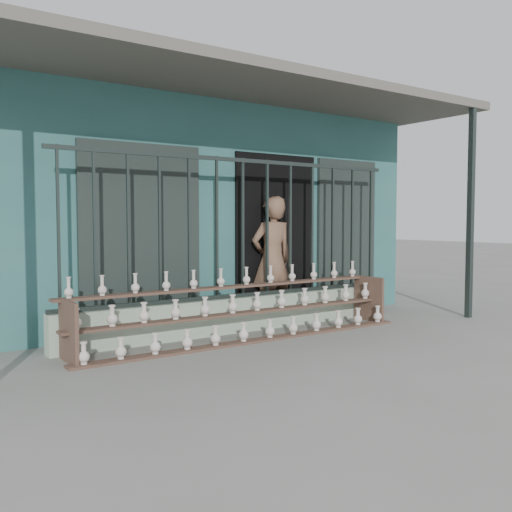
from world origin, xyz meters
TOP-DOWN VIEW (x-y plane):
  - ground at (0.00, 0.00)m, footprint 60.00×60.00m
  - workshop_building at (0.00, 4.23)m, footprint 7.40×6.60m
  - parapet_wall at (0.00, 1.30)m, footprint 5.00×0.20m
  - security_fence at (-0.00, 1.30)m, footprint 5.00×0.04m
  - shelf_rack at (-0.24, 0.89)m, footprint 4.50×0.68m
  - elderly_woman at (0.68, 1.58)m, footprint 0.67×0.46m

SIDE VIEW (x-z plane):
  - ground at x=0.00m, z-range 0.00..0.00m
  - parapet_wall at x=0.00m, z-range 0.00..0.45m
  - shelf_rack at x=-0.24m, z-range -0.07..0.79m
  - elderly_woman at x=0.68m, z-range 0.00..1.78m
  - security_fence at x=0.00m, z-range 0.45..2.25m
  - workshop_building at x=0.00m, z-range 0.02..3.23m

